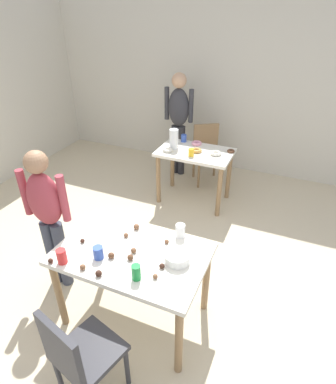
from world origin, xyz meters
The scene contains 34 objects.
ground_plane centered at (0.00, 0.00, 0.00)m, with size 6.40×6.40×0.00m, color beige.
wall_back centered at (0.00, 3.20, 1.30)m, with size 6.40×0.10×2.60m, color beige.
dining_table_near centered at (-0.07, -0.15, 0.65)m, with size 1.20×0.76×0.75m.
dining_table_far centered at (-0.26, 1.91, 0.62)m, with size 0.97×0.62×0.75m.
chair_near_table centered at (-0.06, -0.91, 0.50)m, with size 0.49×0.49×0.87m.
chair_far_table centered at (-0.29, 2.56, 0.50)m, with size 0.55×0.55×0.87m.
person_girl_near centered at (-0.95, -0.09, 0.86)m, with size 0.46×0.24×1.44m.
person_adult_far centered at (-0.77, 2.59, 0.95)m, with size 0.45×0.22×1.58m.
mixing_bowl centered at (0.30, -0.11, 0.79)m, with size 0.19×0.19×0.07m, color white.
soda_can centered at (0.10, -0.39, 0.81)m, with size 0.07×0.07×0.12m, color #198438.
fork_near centered at (0.01, 0.02, 0.75)m, with size 0.17×0.02×0.01m, color silver.
cup_near_0 centered at (-0.49, -0.46, 0.81)m, with size 0.07×0.07×0.12m, color red.
cup_near_1 centered at (-0.27, -0.31, 0.80)m, with size 0.08×0.08×0.10m, color #3351B2.
cup_near_2 centered at (0.21, 0.18, 0.81)m, with size 0.08×0.08×0.12m, color white.
cake_ball_0 centered at (0.14, 0.05, 0.77)m, with size 0.04×0.04×0.04m, color brown.
cake_ball_1 centered at (-0.50, -0.21, 0.77)m, with size 0.04×0.04×0.04m, color #3D2319.
cake_ball_2 centered at (-0.16, -0.47, 0.77)m, with size 0.05×0.05×0.05m, color #3D2319.
cake_ball_3 centered at (-0.20, -0.01, 0.77)m, with size 0.04×0.04×0.04m, color brown.
cake_ball_4 centered at (-0.17, 0.12, 0.78)m, with size 0.05×0.05×0.05m, color brown.
cake_ball_5 centered at (0.22, -0.33, 0.77)m, with size 0.04×0.04×0.04m, color brown.
cake_ball_6 centered at (-0.57, -0.50, 0.77)m, with size 0.04×0.04×0.04m, color #3D2319.
cake_ball_7 centered at (0.22, -0.22, 0.77)m, with size 0.04×0.04×0.04m, color #3D2319.
cake_ball_8 centered at (-0.31, -0.46, 0.77)m, with size 0.04×0.04×0.04m, color brown.
cake_ball_9 centered at (-0.18, -0.27, 0.77)m, with size 0.05×0.05×0.05m, color brown.
cake_ball_10 centered at (-0.05, -0.15, 0.77)m, with size 0.04×0.04×0.04m, color brown.
cake_ball_11 centered at (-0.03, -0.23, 0.77)m, with size 0.05×0.05×0.05m, color brown.
pitcher_far centered at (-0.56, 1.89, 0.88)m, with size 0.12×0.12×0.26m, color white.
cup_far_0 centered at (-0.26, 1.74, 0.80)m, with size 0.07×0.07×0.10m, color yellow.
cup_far_1 centered at (-0.51, 2.15, 0.80)m, with size 0.08×0.08×0.10m, color #3351B2.
donut_far_0 centered at (-0.24, 1.89, 0.77)m, with size 0.14×0.14×0.04m, color gold.
donut_far_1 centered at (-0.59, 1.76, 0.77)m, with size 0.14×0.14×0.04m, color white.
donut_far_2 centered at (0.18, 2.06, 0.76)m, with size 0.10×0.10×0.03m, color brown.
donut_far_3 centered at (0.02, 1.90, 0.77)m, with size 0.14×0.14×0.04m, color white.
donut_far_4 centered at (-0.31, 2.12, 0.77)m, with size 0.14×0.14×0.04m, color pink.
Camera 1 is at (0.97, -1.82, 2.48)m, focal length 30.22 mm.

